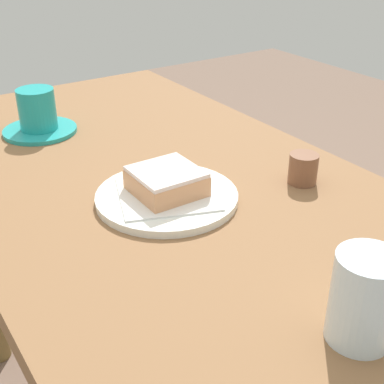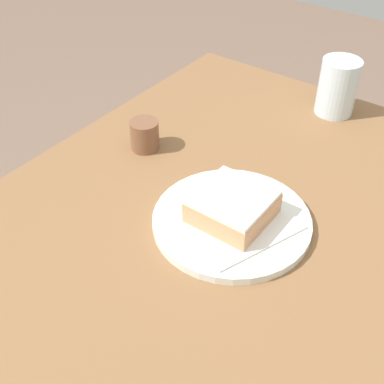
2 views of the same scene
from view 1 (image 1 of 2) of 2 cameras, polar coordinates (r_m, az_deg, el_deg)
name	(u,v)px [view 1 (image 1 of 2)]	position (r m, az deg, el deg)	size (l,w,h in m)	color
table	(148,229)	(1.01, -4.71, -4.01)	(1.14, 0.65, 0.75)	brown
plate_glazed_square	(167,197)	(0.84, -2.71, -0.53)	(0.23, 0.23, 0.01)	white
napkin_glazed_square	(167,193)	(0.84, -2.72, -0.07)	(0.15, 0.15, 0.00)	white
donut_glazed_square	(166,181)	(0.83, -2.76, 1.18)	(0.10, 0.10, 0.04)	tan
water_glass	(364,299)	(0.59, 17.91, -10.82)	(0.07, 0.07, 0.10)	silver
coffee_cup	(38,115)	(1.13, -16.17, 7.94)	(0.15, 0.15, 0.09)	teal
sugar_jar	(303,169)	(0.91, 11.81, 2.47)	(0.05, 0.05, 0.05)	brown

